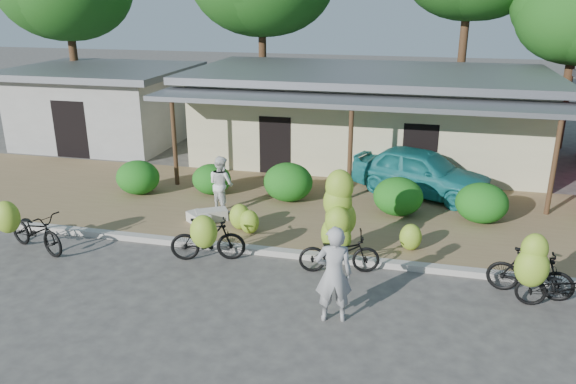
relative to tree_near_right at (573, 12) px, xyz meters
name	(u,v)px	position (x,y,z in m)	size (l,w,h in m)	color
ground	(308,302)	(-7.31, -14.61, -5.32)	(100.00, 100.00, 0.00)	#42403D
sidewalk	(343,213)	(-7.31, -9.61, -5.26)	(60.00, 6.00, 0.12)	olive
curb	(325,257)	(-7.31, -12.61, -5.25)	(60.00, 0.25, 0.15)	#A8A399
shop_main	(367,115)	(-7.31, -3.68, -3.60)	(13.00, 8.50, 3.35)	beige
shop_grey	(104,104)	(-18.31, -3.62, -3.71)	(7.00, 6.00, 3.15)	#A1A09C
tree_near_right	(573,12)	(0.00, 0.00, 0.00)	(4.84, 4.69, 7.12)	#4A2B1D
hedge_0	(138,177)	(-13.69, -9.62, -4.68)	(1.34, 1.21, 1.05)	#155B14
hedge_1	(212,179)	(-11.48, -9.11, -4.74)	(1.20, 1.08, 0.94)	#155B14
hedge_2	(288,182)	(-9.05, -9.14, -4.63)	(1.47, 1.33, 1.15)	#155B14
hedge_3	(398,196)	(-5.80, -9.54, -4.67)	(1.38, 1.24, 1.07)	#155B14
hedge_4	(482,203)	(-3.59, -9.56, -4.66)	(1.39, 1.25, 1.09)	#155B14
bike_far_left	(32,229)	(-14.31, -13.82, -4.72)	(2.10, 1.54, 1.49)	black
bike_left	(207,238)	(-9.96, -13.37, -4.69)	(1.83, 1.36, 1.39)	black
bike_center	(339,230)	(-6.97, -12.83, -4.42)	(1.91, 1.36, 2.26)	black
bike_right	(531,269)	(-2.94, -13.45, -4.62)	(1.78, 1.33, 1.64)	black
bike_far_right	(564,288)	(-2.34, -13.68, -4.86)	(1.83, 0.76, 0.94)	black
loose_banana_a	(240,217)	(-9.76, -11.55, -4.86)	(0.56, 0.47, 0.70)	#ABCB32
loose_banana_b	(249,222)	(-9.44, -11.77, -4.89)	(0.51, 0.43, 0.63)	#ABCB32
loose_banana_c	(411,237)	(-5.37, -11.81, -4.87)	(0.53, 0.45, 0.66)	#ABCB32
sack_near	(211,215)	(-10.72, -11.16, -5.05)	(0.85, 0.40, 0.30)	beige
sack_far	(199,219)	(-10.96, -11.45, -5.06)	(0.75, 0.38, 0.28)	beige
vendor	(334,274)	(-6.72, -15.11, -4.35)	(0.71, 0.47, 1.95)	#979797
bystander	(221,184)	(-10.67, -10.41, -4.40)	(0.78, 0.61, 1.61)	white
teal_van	(421,171)	(-5.23, -7.61, -4.48)	(1.71, 4.24, 1.44)	#1C7A7E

